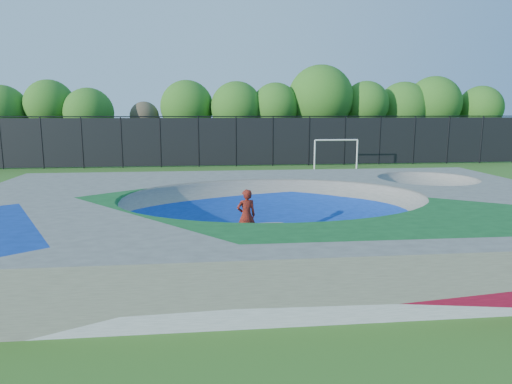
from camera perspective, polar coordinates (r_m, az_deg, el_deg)
The scene contains 7 objects.
ground at distance 16.59m, azimuth 2.17°, elevation -5.55°, with size 120.00×120.00×0.00m, color #31641B.
skate_deck at distance 16.41m, azimuth 2.19°, elevation -3.03°, with size 22.00×14.00×1.50m, color gray.
skater at distance 15.67m, azimuth -1.22°, elevation -2.99°, with size 0.68×0.44×1.85m, color red.
skateboard at distance 15.90m, azimuth -1.21°, elevation -6.16°, with size 0.78×0.22×0.05m, color black.
soccer_goal at distance 35.81m, azimuth 9.99°, elevation 5.40°, with size 3.48×0.12×2.30m.
fence at distance 36.95m, azimuth -2.51°, elevation 6.46°, with size 48.09×0.09×4.04m.
treeline at distance 42.13m, azimuth 0.19°, elevation 10.75°, with size 52.89×6.74×8.56m.
Camera 1 is at (-2.32, -15.80, 4.51)m, focal length 32.00 mm.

